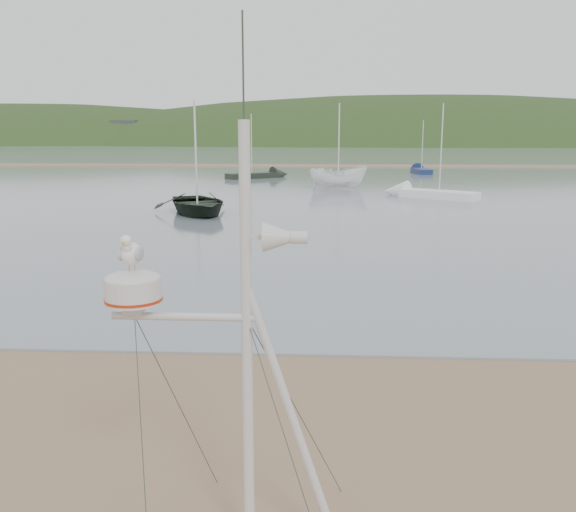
{
  "coord_description": "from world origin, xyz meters",
  "views": [
    {
      "loc": [
        2.82,
        -7.14,
        4.25
      ],
      "look_at": [
        2.38,
        1.0,
        2.59
      ],
      "focal_mm": 38.0,
      "sensor_mm": 36.0,
      "label": 1
    }
  ],
  "objects_px": {
    "sailboat_blue_far": "(419,170)",
    "sailboat_dark_mid": "(267,175)",
    "sailboat_white_near": "(415,193)",
    "boat_dark": "(196,161)",
    "boat_white": "(339,159)",
    "mast_rig": "(241,438)"
  },
  "relations": [
    {
      "from": "sailboat_dark_mid",
      "to": "sailboat_white_near",
      "type": "relative_size",
      "value": 0.97
    },
    {
      "from": "sailboat_blue_far",
      "to": "sailboat_dark_mid",
      "type": "xyz_separation_m",
      "value": [
        -15.4,
        -8.19,
        -0.0
      ]
    },
    {
      "from": "sailboat_white_near",
      "to": "boat_dark",
      "type": "bearing_deg",
      "value": -143.52
    },
    {
      "from": "mast_rig",
      "to": "sailboat_dark_mid",
      "type": "xyz_separation_m",
      "value": [
        -4.3,
        51.82,
        -0.98
      ]
    },
    {
      "from": "sailboat_blue_far",
      "to": "sailboat_dark_mid",
      "type": "relative_size",
      "value": 0.93
    },
    {
      "from": "boat_dark",
      "to": "sailboat_dark_mid",
      "type": "distance_m",
      "value": 26.21
    },
    {
      "from": "boat_white",
      "to": "sailboat_white_near",
      "type": "height_order",
      "value": "sailboat_white_near"
    },
    {
      "from": "mast_rig",
      "to": "sailboat_blue_far",
      "type": "distance_m",
      "value": 61.04
    },
    {
      "from": "boat_white",
      "to": "sailboat_blue_far",
      "type": "xyz_separation_m",
      "value": [
        9.01,
        19.09,
        -1.94
      ]
    },
    {
      "from": "boat_dark",
      "to": "boat_white",
      "type": "xyz_separation_m",
      "value": [
        7.73,
        15.16,
        -0.52
      ]
    },
    {
      "from": "sailboat_blue_far",
      "to": "sailboat_white_near",
      "type": "distance_m",
      "value": 25.21
    },
    {
      "from": "sailboat_dark_mid",
      "to": "boat_white",
      "type": "bearing_deg",
      "value": -59.6
    },
    {
      "from": "sailboat_dark_mid",
      "to": "sailboat_white_near",
      "type": "height_order",
      "value": "sailboat_white_near"
    },
    {
      "from": "sailboat_dark_mid",
      "to": "boat_dark",
      "type": "bearing_deg",
      "value": -92.94
    },
    {
      "from": "sailboat_white_near",
      "to": "boat_white",
      "type": "bearing_deg",
      "value": 130.45
    },
    {
      "from": "mast_rig",
      "to": "sailboat_dark_mid",
      "type": "distance_m",
      "value": 52.01
    },
    {
      "from": "mast_rig",
      "to": "sailboat_blue_far",
      "type": "bearing_deg",
      "value": 79.52
    },
    {
      "from": "boat_dark",
      "to": "sailboat_dark_mid",
      "type": "relative_size",
      "value": 0.86
    },
    {
      "from": "mast_rig",
      "to": "sailboat_blue_far",
      "type": "xyz_separation_m",
      "value": [
        11.1,
        60.01,
        -0.98
      ]
    },
    {
      "from": "mast_rig",
      "to": "sailboat_white_near",
      "type": "distance_m",
      "value": 35.84
    },
    {
      "from": "mast_rig",
      "to": "sailboat_white_near",
      "type": "relative_size",
      "value": 0.81
    },
    {
      "from": "sailboat_blue_far",
      "to": "sailboat_dark_mid",
      "type": "bearing_deg",
      "value": -151.98
    }
  ]
}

